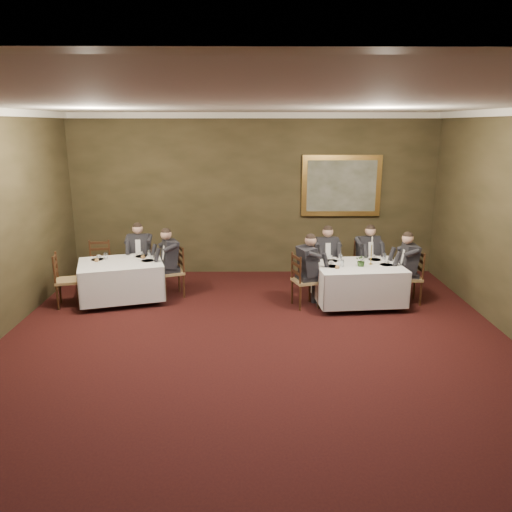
{
  "coord_description": "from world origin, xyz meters",
  "views": [
    {
      "loc": [
        -0.07,
        -5.92,
        3.25
      ],
      "look_at": [
        0.01,
        2.04,
        1.15
      ],
      "focal_mm": 35.0,
      "sensor_mm": 36.0,
      "label": 1
    }
  ],
  "objects_px": {
    "diner_sec_backright": "(140,263)",
    "diner_sec_endright": "(172,271)",
    "chair_main_backright": "(366,276)",
    "diner_main_endright": "(409,276)",
    "chair_sec_backleft": "(100,277)",
    "chair_main_backleft": "(325,277)",
    "diner_main_backright": "(367,266)",
    "diner_main_backleft": "(325,267)",
    "candlestick": "(371,254)",
    "chair_sec_backright": "(141,273)",
    "chair_main_endleft": "(305,291)",
    "chair_sec_endleft": "(68,291)",
    "chair_sec_endright": "(173,282)",
    "centerpiece": "(362,260)",
    "table_second": "(121,278)",
    "chair_main_endright": "(409,288)",
    "table_main": "(358,281)",
    "painting": "(341,186)",
    "diner_main_endleft": "(305,279)"
  },
  "relations": [
    {
      "from": "chair_sec_backleft",
      "to": "candlestick",
      "type": "relative_size",
      "value": 1.86
    },
    {
      "from": "centerpiece",
      "to": "table_second",
      "type": "bearing_deg",
      "value": 175.7
    },
    {
      "from": "chair_main_endright",
      "to": "diner_main_endright",
      "type": "xyz_separation_m",
      "value": [
        -0.01,
        0.0,
        0.23
      ]
    },
    {
      "from": "diner_main_backleft",
      "to": "candlestick",
      "type": "xyz_separation_m",
      "value": [
        0.72,
        -0.72,
        0.45
      ]
    },
    {
      "from": "chair_main_backleft",
      "to": "diner_sec_endright",
      "type": "xyz_separation_m",
      "value": [
        -3.02,
        -0.26,
        0.23
      ]
    },
    {
      "from": "table_second",
      "to": "diner_main_backleft",
      "type": "relative_size",
      "value": 1.33
    },
    {
      "from": "chair_main_backleft",
      "to": "chair_sec_endright",
      "type": "relative_size",
      "value": 1.0
    },
    {
      "from": "painting",
      "to": "diner_main_endright",
      "type": "bearing_deg",
      "value": -63.97
    },
    {
      "from": "diner_main_backleft",
      "to": "chair_main_endright",
      "type": "height_order",
      "value": "diner_main_backleft"
    },
    {
      "from": "diner_sec_endright",
      "to": "diner_main_backright",
      "type": "bearing_deg",
      "value": -106.65
    },
    {
      "from": "diner_sec_backright",
      "to": "diner_sec_endright",
      "type": "relative_size",
      "value": 1.0
    },
    {
      "from": "chair_main_backleft",
      "to": "candlestick",
      "type": "distance_m",
      "value": 1.23
    },
    {
      "from": "diner_sec_backright",
      "to": "chair_sec_backright",
      "type": "bearing_deg",
      "value": -90.0
    },
    {
      "from": "diner_main_backright",
      "to": "diner_sec_endright",
      "type": "xyz_separation_m",
      "value": [
        -3.86,
        -0.32,
        0.0
      ]
    },
    {
      "from": "diner_sec_backright",
      "to": "centerpiece",
      "type": "xyz_separation_m",
      "value": [
        4.27,
        -1.19,
        0.37
      ]
    },
    {
      "from": "chair_main_backleft",
      "to": "chair_sec_endright",
      "type": "height_order",
      "value": "same"
    },
    {
      "from": "chair_sec_endright",
      "to": "painting",
      "type": "relative_size",
      "value": 0.58
    },
    {
      "from": "diner_main_backright",
      "to": "diner_main_endright",
      "type": "distance_m",
      "value": 0.97
    },
    {
      "from": "diner_main_backleft",
      "to": "diner_main_endright",
      "type": "relative_size",
      "value": 1.0
    },
    {
      "from": "chair_sec_endleft",
      "to": "painting",
      "type": "xyz_separation_m",
      "value": [
        5.34,
        2.11,
        1.68
      ]
    },
    {
      "from": "table_second",
      "to": "chair_main_backright",
      "type": "bearing_deg",
      "value": 7.16
    },
    {
      "from": "chair_main_backleft",
      "to": "diner_main_backright",
      "type": "height_order",
      "value": "diner_main_backright"
    },
    {
      "from": "chair_sec_backright",
      "to": "centerpiece",
      "type": "distance_m",
      "value": 4.48
    },
    {
      "from": "diner_main_backleft",
      "to": "chair_main_endleft",
      "type": "xyz_separation_m",
      "value": [
        -0.5,
        -0.84,
        -0.23
      ]
    },
    {
      "from": "diner_main_endright",
      "to": "chair_sec_endright",
      "type": "bearing_deg",
      "value": 84.72
    },
    {
      "from": "chair_main_endright",
      "to": "chair_sec_backleft",
      "type": "relative_size",
      "value": 1.0
    },
    {
      "from": "diner_main_endleft",
      "to": "candlestick",
      "type": "distance_m",
      "value": 1.29
    },
    {
      "from": "diner_main_endleft",
      "to": "diner_sec_endright",
      "type": "bearing_deg",
      "value": -121.01
    },
    {
      "from": "diner_main_backleft",
      "to": "chair_sec_endright",
      "type": "xyz_separation_m",
      "value": [
        -3.01,
        -0.25,
        -0.23
      ]
    },
    {
      "from": "chair_sec_backleft",
      "to": "diner_sec_backright",
      "type": "bearing_deg",
      "value": -170.71
    },
    {
      "from": "chair_sec_endleft",
      "to": "chair_main_endleft",
      "type": "bearing_deg",
      "value": 75.34
    },
    {
      "from": "table_main",
      "to": "chair_main_endleft",
      "type": "height_order",
      "value": "chair_main_endleft"
    },
    {
      "from": "centerpiece",
      "to": "candlestick",
      "type": "relative_size",
      "value": 0.44
    },
    {
      "from": "diner_main_backleft",
      "to": "diner_main_endleft",
      "type": "bearing_deg",
      "value": 53.42
    },
    {
      "from": "chair_main_backleft",
      "to": "diner_main_backright",
      "type": "bearing_deg",
      "value": 177.84
    },
    {
      "from": "diner_main_endleft",
      "to": "chair_main_endright",
      "type": "xyz_separation_m",
      "value": [
        1.96,
        0.17,
        -0.23
      ]
    },
    {
      "from": "chair_main_endleft",
      "to": "chair_sec_endleft",
      "type": "bearing_deg",
      "value": -108.78
    },
    {
      "from": "diner_main_backright",
      "to": "diner_main_endleft",
      "type": "distance_m",
      "value": 1.61
    },
    {
      "from": "diner_main_backleft",
      "to": "chair_sec_endleft",
      "type": "relative_size",
      "value": 1.35
    },
    {
      "from": "table_main",
      "to": "chair_sec_endright",
      "type": "xyz_separation_m",
      "value": [
        -3.5,
        0.51,
        -0.17
      ]
    },
    {
      "from": "table_main",
      "to": "chair_sec_endleft",
      "type": "relative_size",
      "value": 1.67
    },
    {
      "from": "table_second",
      "to": "painting",
      "type": "bearing_deg",
      "value": 22.66
    },
    {
      "from": "diner_main_backright",
      "to": "chair_sec_backright",
      "type": "distance_m",
      "value": 4.6
    },
    {
      "from": "chair_main_endleft",
      "to": "diner_main_endright",
      "type": "relative_size",
      "value": 0.74
    },
    {
      "from": "chair_sec_endright",
      "to": "candlestick",
      "type": "relative_size",
      "value": 1.86
    },
    {
      "from": "table_main",
      "to": "diner_sec_endright",
      "type": "distance_m",
      "value": 3.54
    },
    {
      "from": "table_second",
      "to": "chair_sec_backleft",
      "type": "relative_size",
      "value": 1.79
    },
    {
      "from": "table_second",
      "to": "chair_sec_endleft",
      "type": "height_order",
      "value": "chair_sec_endleft"
    },
    {
      "from": "centerpiece",
      "to": "chair_main_backright",
      "type": "bearing_deg",
      "value": 71.27
    },
    {
      "from": "chair_main_backright",
      "to": "diner_main_endright",
      "type": "bearing_deg",
      "value": 117.6
    }
  ]
}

